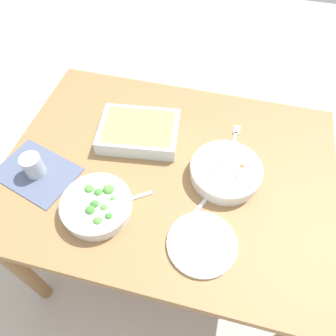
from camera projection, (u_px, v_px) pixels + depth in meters
name	position (u px, v px, depth m)	size (l,w,h in m)	color
ground_plane	(168.00, 246.00, 1.77)	(6.00, 6.00, 0.00)	#B2A899
dining_table	(168.00, 182.00, 1.24)	(1.20, 0.90, 0.74)	olive
placemat	(37.00, 172.00, 1.16)	(0.28, 0.20, 0.00)	#4C5670
stew_bowl	(226.00, 171.00, 1.12)	(0.25, 0.25, 0.06)	silver
broccoli_bowl	(97.00, 205.00, 1.05)	(0.24, 0.24, 0.07)	silver
baking_dish	(139.00, 131.00, 1.23)	(0.33, 0.26, 0.06)	silver
drink_cup	(34.00, 166.00, 1.13)	(0.07, 0.07, 0.08)	#B2BCC6
side_plate	(202.00, 244.00, 0.99)	(0.22, 0.22, 0.01)	white
spoon_by_stew	(208.00, 196.00, 1.10)	(0.09, 0.17, 0.01)	silver
spoon_by_broccoli	(121.00, 202.00, 1.08)	(0.15, 0.12, 0.01)	silver
fork_on_table	(234.00, 139.00, 1.25)	(0.03, 0.18, 0.01)	silver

